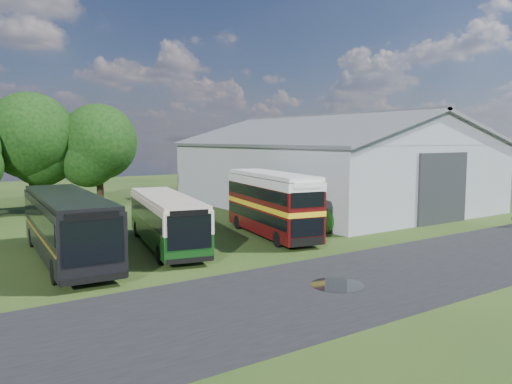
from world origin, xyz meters
TOP-DOWN VIEW (x-y plane):
  - ground at (0.00, 0.00)m, footprint 120.00×120.00m
  - asphalt_road at (3.00, -3.00)m, footprint 60.00×8.00m
  - puddle at (-1.50, -3.00)m, footprint 2.20×2.20m
  - storage_shed at (15.00, 15.98)m, footprint 18.80×24.80m
  - tree_mid at (-8.00, 24.80)m, footprint 6.80×6.80m
  - tree_right_a at (-3.00, 23.80)m, footprint 6.26×6.26m
  - shrub_front at (5.60, 6.00)m, footprint 1.70×1.70m
  - shrub_mid at (5.60, 8.00)m, footprint 1.60×1.60m
  - shrub_back at (5.60, 10.00)m, footprint 1.80×1.80m
  - bus_green_single at (-4.25, 7.69)m, footprint 4.52×10.63m
  - bus_maroon_double at (2.40, 6.98)m, footprint 3.97×9.35m
  - bus_dark_single at (-9.48, 7.65)m, footprint 3.57×11.98m

SIDE VIEW (x-z plane):
  - ground at x=0.00m, z-range 0.00..0.00m
  - asphalt_road at x=3.00m, z-range -0.01..0.01m
  - puddle at x=-1.50m, z-range -0.01..0.01m
  - shrub_front at x=5.60m, z-range -0.85..0.85m
  - shrub_mid at x=5.60m, z-range -0.80..0.80m
  - shrub_back at x=5.60m, z-range -0.90..0.90m
  - bus_green_single at x=-4.25m, z-range 0.09..2.95m
  - bus_dark_single at x=-9.48m, z-range 0.11..3.37m
  - bus_maroon_double at x=2.40m, z-range 0.00..3.90m
  - storage_shed at x=15.00m, z-range 0.09..8.24m
  - tree_right_a at x=-3.00m, z-range 1.27..10.10m
  - tree_mid at x=-8.00m, z-range 1.38..10.98m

